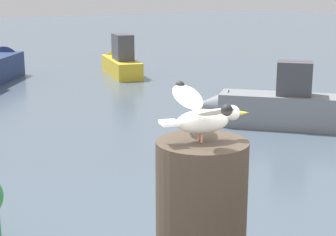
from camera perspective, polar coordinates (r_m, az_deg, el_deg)
The scene contains 3 objects.
seagull at distance 2.16m, azimuth 3.90°, elevation 0.39°, with size 0.39×0.55×0.21m.
boat_yellow at distance 19.12m, azimuth -5.27°, elevation 6.15°, with size 1.84×3.70×1.54m.
boat_grey at distance 11.82m, azimuth 11.48°, elevation 1.31°, with size 2.84×3.13×1.45m.
Camera 1 is at (-0.79, -1.95, 2.91)m, focal length 56.12 mm.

